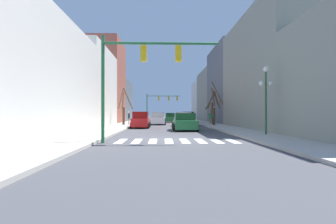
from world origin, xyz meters
name	(u,v)px	position (x,y,z in m)	size (l,w,h in m)	color
ground_plane	(176,139)	(0.00, 0.00, 0.00)	(240.00, 240.00, 0.00)	#424247
sidewalk_left	(81,138)	(-5.68, 0.00, 0.07)	(2.93, 90.00, 0.15)	#ADA89E
sidewalk_right	(269,138)	(5.68, 0.00, 0.07)	(2.93, 90.00, 0.15)	#ADA89E
building_row_left	(90,88)	(-10.14, 18.09, 4.77)	(6.00, 46.96, 12.81)	beige
building_row_right	(233,90)	(10.14, 24.55, 5.19)	(6.00, 60.63, 11.70)	gray
crosswalk_stripes	(177,141)	(0.00, -0.90, 0.00)	(6.75, 2.60, 0.01)	white
traffic_signal_near	(138,65)	(-2.14, -1.85, 4.13)	(6.24, 0.28, 5.70)	#236038
traffic_signal_far	(160,101)	(-1.24, 39.30, 4.19)	(7.10, 0.28, 5.62)	#236038
street_lamp_right_corner	(266,87)	(6.21, 1.83, 3.39)	(0.95, 0.36, 4.59)	#1E4C2D
car_driving_away_lane	(185,122)	(1.24, 8.27, 0.75)	(2.20, 4.59, 1.59)	#236B38
car_driving_toward_lane	(141,120)	(-3.11, 12.46, 0.81)	(1.96, 4.35, 1.74)	red
car_parked_right_mid	(188,118)	(3.09, 24.24, 0.83)	(2.02, 4.55, 1.80)	black
car_parked_left_mid	(184,120)	(1.79, 16.02, 0.80)	(2.16, 4.19, 1.71)	white
car_parked_left_near	(171,118)	(0.67, 30.17, 0.76)	(2.06, 4.23, 1.63)	#236B38
car_parked_left_far	(158,119)	(-1.39, 20.48, 0.80)	(2.12, 4.73, 1.71)	white
pedestrian_on_right_sidewalk	(129,117)	(-4.94, 16.83, 1.13)	(0.25, 0.72, 1.66)	#7A705B
pedestrian_on_left_sidewalk	(210,117)	(5.41, 17.80, 1.09)	(0.65, 0.39, 1.60)	#7A705B
street_tree_right_mid	(124,109)	(-5.63, 17.23, 2.07)	(1.66, 1.75, 4.65)	brown
street_tree_right_near	(213,110)	(5.34, 15.46, 2.02)	(2.01, 2.17, 4.11)	#473828
street_tree_left_near	(213,105)	(6.11, 19.43, 2.65)	(1.41, 2.68, 5.66)	brown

